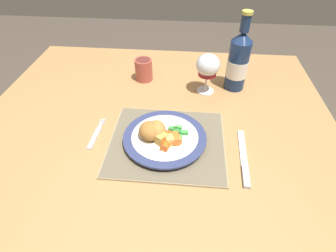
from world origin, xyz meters
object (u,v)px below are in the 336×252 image
at_px(fork, 96,135).
at_px(bottle, 238,61).
at_px(table_knife, 244,161).
at_px(wine_glass, 208,67).
at_px(dining_table, 156,141).
at_px(dinner_plate, 165,138).
at_px(drinking_cup, 144,69).

height_order(fork, bottle, bottle).
relative_size(table_knife, wine_glass, 1.45).
xyz_separation_m(table_knife, wine_glass, (-0.10, 0.34, 0.10)).
height_order(fork, wine_glass, wine_glass).
bearing_deg(wine_glass, bottle, 19.47).
bearing_deg(table_knife, fork, 171.51).
height_order(dining_table, fork, fork).
relative_size(dining_table, fork, 8.61).
relative_size(dining_table, bottle, 4.15).
bearing_deg(dinner_plate, wine_glass, 66.50).
bearing_deg(wine_glass, fork, -140.60).
distance_m(dining_table, table_knife, 0.32).
bearing_deg(bottle, fork, -144.71).
height_order(dining_table, drinking_cup, drinking_cup).
bearing_deg(table_knife, drinking_cup, 130.08).
relative_size(bottle, drinking_cup, 3.34).
height_order(dinner_plate, fork, dinner_plate).
relative_size(wine_glass, bottle, 0.53).
bearing_deg(wine_glass, drinking_cup, 164.93).
bearing_deg(bottle, dining_table, -140.21).
height_order(dining_table, bottle, bottle).
bearing_deg(drinking_cup, fork, -105.60).
bearing_deg(bottle, table_knife, -91.04).
bearing_deg(fork, dining_table, 27.03).
bearing_deg(fork, drinking_cup, 74.40).
xyz_separation_m(dining_table, dinner_plate, (0.04, -0.09, 0.11)).
relative_size(fork, table_knife, 0.63).
bearing_deg(drinking_cup, bottle, -4.39).
xyz_separation_m(fork, drinking_cup, (0.09, 0.34, 0.04)).
xyz_separation_m(table_knife, drinking_cup, (-0.34, 0.40, 0.04)).
distance_m(dinner_plate, bottle, 0.40).
bearing_deg(dinner_plate, dining_table, 112.98).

